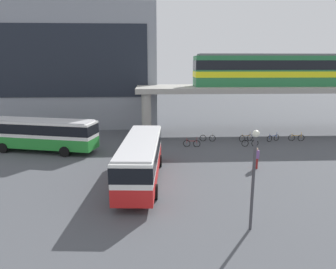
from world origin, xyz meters
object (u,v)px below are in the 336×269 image
object	(u,v)px
train	(283,70)
station_building	(73,67)
bicycle_brown	(246,138)
bicycle_blue	(273,138)
bus_main	(141,156)
bicycle_silver	(208,138)
pedestrian_by_bike_rack	(256,159)
bicycle_red	(192,143)
bicycle_black	(250,143)
bus_secondary	(41,132)
bicycle_orange	(296,138)

from	to	relation	value
train	station_building	bearing A→B (deg)	163.98
bicycle_brown	bicycle_blue	xyz separation A→B (m)	(3.04, -0.20, 0.00)
bus_main	bicycle_brown	xyz separation A→B (m)	(11.38, 11.90, -1.63)
bicycle_brown	bus_main	bearing A→B (deg)	-133.72
train	bicycle_silver	bearing A→B (deg)	-157.18
bicycle_brown	pedestrian_by_bike_rack	size ratio (longest dim) A/B	0.96
train	bicycle_red	bearing A→B (deg)	-151.50
bicycle_brown	station_building	bearing A→B (deg)	151.06
bus_main	pedestrian_by_bike_rack	distance (m)	9.88
train	bicycle_silver	xyz separation A→B (m)	(-9.71, -4.08, -7.45)
bicycle_black	bicycle_red	size ratio (longest dim) A/B	1.01
bus_secondary	bicycle_brown	bearing A→B (deg)	8.64
bus_main	bicycle_silver	bearing A→B (deg)	59.65
train	bicycle_orange	bearing A→B (deg)	-85.23
bicycle_black	bicycle_red	xyz separation A→B (m)	(-6.16, 0.17, 0.00)
station_building	bicycle_silver	distance (m)	22.40
bicycle_black	bicycle_silver	bearing A→B (deg)	148.71
bus_main	bicycle_red	xyz separation A→B (m)	(4.97, 9.73, -1.63)
station_building	bicycle_brown	bearing A→B (deg)	-28.94
station_building	bicycle_silver	xyz separation A→B (m)	(17.39, -11.86, -7.67)
station_building	train	size ratio (longest dim) A/B	1.09
bicycle_brown	pedestrian_by_bike_rack	xyz separation A→B (m)	(-1.89, -9.37, 0.49)
station_building	bus_secondary	distance (m)	16.42
bicycle_blue	bicycle_red	xyz separation A→B (m)	(-9.45, -1.97, 0.00)
bus_main	bicycle_red	world-z (taller)	bus_main
bus_main	pedestrian_by_bike_rack	bearing A→B (deg)	14.92
bicycle_orange	train	bearing A→B (deg)	94.77
station_building	bicycle_blue	world-z (taller)	station_building
bicycle_red	train	bearing A→B (deg)	28.50
bus_secondary	bicycle_blue	size ratio (longest dim) A/B	6.82
bus_secondary	bicycle_orange	xyz separation A→B (m)	(27.21, 3.10, -1.63)
train	bicycle_brown	size ratio (longest dim) A/B	12.60
bicycle_black	bicycle_blue	xyz separation A→B (m)	(3.29, 2.14, 0.00)
bus_secondary	bicycle_silver	size ratio (longest dim) A/B	6.37
station_building	bicycle_orange	size ratio (longest dim) A/B	13.22
bus_secondary	bicycle_blue	xyz separation A→B (m)	(24.51, 3.06, -1.63)
bicycle_orange	bicycle_blue	distance (m)	2.70
bicycle_silver	bicycle_orange	distance (m)	10.08
pedestrian_by_bike_rack	bus_secondary	bearing A→B (deg)	162.66
station_building	bicycle_red	distance (m)	22.23
bicycle_orange	bicycle_silver	bearing A→B (deg)	178.25
bus_secondary	bicycle_red	size ratio (longest dim) A/B	6.37
bicycle_orange	bicycle_blue	bearing A→B (deg)	-179.26
station_building	bicycle_brown	distance (m)	25.97
bus_main	bicycle_brown	bearing A→B (deg)	46.28
train	bicycle_blue	distance (m)	8.97
station_building	bicycle_blue	xyz separation A→B (m)	(24.76, -12.21, -7.67)
bicycle_blue	pedestrian_by_bike_rack	size ratio (longest dim) A/B	0.93
station_building	bicycle_black	xyz separation A→B (m)	(21.47, -14.35, -7.67)
train	bicycle_blue	size ratio (longest dim) A/B	13.04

